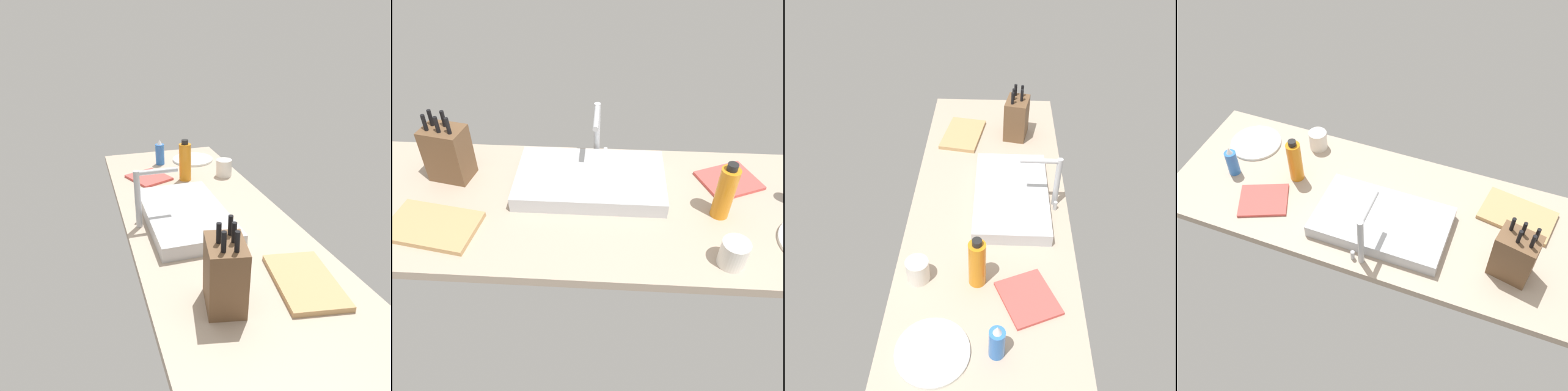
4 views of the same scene
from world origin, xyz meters
TOP-DOWN VIEW (x-y plane):
  - countertop_slab at (0.00, 0.00)cm, footprint 183.65×66.20cm
  - sink_basin at (-2.73, 9.22)cm, footprint 52.86×30.91cm
  - faucet at (-1.10, 25.20)cm, footprint 5.50×16.96cm
  - knife_block at (-54.15, 12.16)cm, footprint 16.36×13.28cm
  - cutting_board at (-52.50, -15.06)cm, footprint 31.47×22.69cm
  - soap_bottle at (68.34, 4.11)cm, footprint 4.99×4.99cm
  - water_bottle at (41.21, -3.08)cm, footprint 6.07×6.07cm
  - dinner_plate at (69.01, -15.42)cm, footprint 23.21×23.21cm
  - dish_towel at (48.04, 14.55)cm, footprint 24.98×23.55cm
  - coffee_mug at (40.74, -23.95)cm, footprint 8.17×8.17cm

SIDE VIEW (x-z plane):
  - countertop_slab at x=0.00cm, z-range 0.00..3.50cm
  - dinner_plate at x=69.01cm, z-range 3.50..4.70cm
  - dish_towel at x=48.04cm, z-range 3.50..4.70cm
  - cutting_board at x=-52.50cm, z-range 3.50..5.30cm
  - sink_basin at x=-2.73cm, z-range 3.50..9.08cm
  - coffee_mug at x=40.74cm, z-range 3.50..12.24cm
  - soap_bottle at x=68.34cm, z-range 2.59..16.93cm
  - water_bottle at x=41.21cm, z-range 2.76..23.80cm
  - knife_block at x=-54.15cm, z-range 0.81..27.02cm
  - faucet at x=-1.10cm, z-range 6.26..29.62cm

